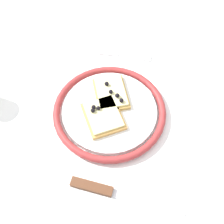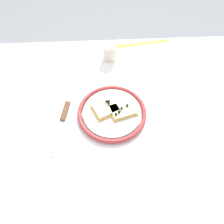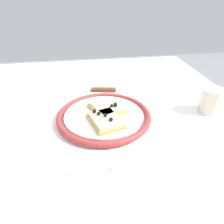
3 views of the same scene
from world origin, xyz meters
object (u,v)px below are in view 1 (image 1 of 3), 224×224
(pizza_slice_far, at_px, (103,116))
(fork, at_px, (116,54))
(dining_table, at_px, (111,121))
(pizza_slice_near, at_px, (111,93))
(plate, at_px, (108,111))
(knife, at_px, (107,191))

(pizza_slice_far, relative_size, fork, 0.61)
(dining_table, distance_m, pizza_slice_near, 0.11)
(plate, distance_m, knife, 0.19)
(pizza_slice_far, xyz_separation_m, fork, (-0.22, 0.01, -0.02))
(dining_table, bearing_deg, pizza_slice_far, -14.40)
(plate, height_order, pizza_slice_near, pizza_slice_near)
(pizza_slice_near, relative_size, knife, 0.49)
(plate, bearing_deg, dining_table, 174.78)
(pizza_slice_near, relative_size, fork, 0.59)
(plate, xyz_separation_m, pizza_slice_near, (-0.04, 0.00, 0.01))
(knife, bearing_deg, pizza_slice_far, -171.79)
(dining_table, relative_size, fork, 5.81)
(knife, distance_m, fork, 0.39)
(plate, distance_m, pizza_slice_near, 0.04)
(pizza_slice_near, height_order, pizza_slice_far, same)
(dining_table, height_order, fork, fork)
(dining_table, relative_size, knife, 4.89)
(pizza_slice_near, bearing_deg, plate, -3.21)
(dining_table, bearing_deg, pizza_slice_near, -179.57)
(dining_table, height_order, knife, knife)
(plate, relative_size, fork, 1.35)
(plate, distance_m, pizza_slice_far, 0.03)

